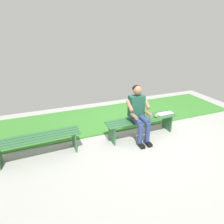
{
  "coord_description": "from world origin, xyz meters",
  "views": [
    {
      "loc": [
        2.09,
        3.46,
        2.34
      ],
      "look_at": [
        0.81,
        0.15,
        0.8
      ],
      "focal_mm": 30.24,
      "sensor_mm": 36.0,
      "label": 1
    }
  ],
  "objects_px": {
    "bench_near": "(142,122)",
    "book_open": "(165,114)",
    "bench_far": "(38,142)",
    "person_seated": "(139,111)",
    "apple": "(156,116)"
  },
  "relations": [
    {
      "from": "bench_far",
      "to": "apple",
      "type": "distance_m",
      "value": 2.65
    },
    {
      "from": "bench_near",
      "to": "apple",
      "type": "distance_m",
      "value": 0.38
    },
    {
      "from": "apple",
      "to": "book_open",
      "type": "distance_m",
      "value": 0.33
    },
    {
      "from": "bench_far",
      "to": "apple",
      "type": "height_order",
      "value": "apple"
    },
    {
      "from": "apple",
      "to": "book_open",
      "type": "height_order",
      "value": "apple"
    },
    {
      "from": "person_seated",
      "to": "apple",
      "type": "bearing_deg",
      "value": -176.88
    },
    {
      "from": "bench_near",
      "to": "bench_far",
      "type": "xyz_separation_m",
      "value": [
        2.31,
        -0.0,
        -0.0
      ]
    },
    {
      "from": "bench_near",
      "to": "book_open",
      "type": "xyz_separation_m",
      "value": [
        -0.66,
        -0.01,
        0.12
      ]
    },
    {
      "from": "apple",
      "to": "bench_far",
      "type": "bearing_deg",
      "value": -1.6
    },
    {
      "from": "bench_near",
      "to": "apple",
      "type": "relative_size",
      "value": 21.38
    },
    {
      "from": "person_seated",
      "to": "book_open",
      "type": "distance_m",
      "value": 0.85
    },
    {
      "from": "bench_near",
      "to": "apple",
      "type": "height_order",
      "value": "apple"
    },
    {
      "from": "bench_far",
      "to": "person_seated",
      "type": "relative_size",
      "value": 1.33
    },
    {
      "from": "person_seated",
      "to": "book_open",
      "type": "height_order",
      "value": "person_seated"
    },
    {
      "from": "person_seated",
      "to": "apple",
      "type": "distance_m",
      "value": 0.53
    }
  ]
}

